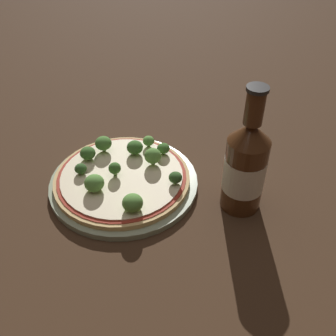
{
  "coord_description": "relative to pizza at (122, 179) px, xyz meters",
  "views": [
    {
      "loc": [
        0.03,
        -0.57,
        0.51
      ],
      "look_at": [
        0.1,
        -0.03,
        0.06
      ],
      "focal_mm": 42.0,
      "sensor_mm": 36.0,
      "label": 1
    }
  ],
  "objects": [
    {
      "name": "pizza",
      "position": [
        0.0,
        0.0,
        0.0
      ],
      "size": [
        0.26,
        0.26,
        0.01
      ],
      "color": "tan",
      "rests_on": "plate"
    },
    {
      "name": "broccoli_floret_8",
      "position": [
        0.06,
        0.09,
        0.02
      ],
      "size": [
        0.02,
        0.02,
        0.02
      ],
      "color": "#6B8E51",
      "rests_on": "pizza"
    },
    {
      "name": "broccoli_floret_2",
      "position": [
        -0.03,
        0.08,
        0.03
      ],
      "size": [
        0.03,
        0.03,
        0.03
      ],
      "color": "#6B8E51",
      "rests_on": "pizza"
    },
    {
      "name": "broccoli_floret_5",
      "position": [
        -0.05,
        -0.03,
        0.02
      ],
      "size": [
        0.04,
        0.04,
        0.03
      ],
      "color": "#6B8E51",
      "rests_on": "pizza"
    },
    {
      "name": "beer_bottle",
      "position": [
        0.21,
        -0.07,
        0.07
      ],
      "size": [
        0.07,
        0.07,
        0.24
      ],
      "color": "#472814",
      "rests_on": "ground_plane"
    },
    {
      "name": "broccoli_floret_7",
      "position": [
        0.06,
        0.03,
        0.03
      ],
      "size": [
        0.03,
        0.03,
        0.03
      ],
      "color": "#6B8E51",
      "rests_on": "pizza"
    },
    {
      "name": "broccoli_floret_1",
      "position": [
        0.03,
        0.07,
        0.02
      ],
      "size": [
        0.03,
        0.03,
        0.03
      ],
      "color": "#6B8E51",
      "rests_on": "pizza"
    },
    {
      "name": "broccoli_floret_4",
      "position": [
        -0.01,
        0.0,
        0.02
      ],
      "size": [
        0.02,
        0.02,
        0.03
      ],
      "color": "#6B8E51",
      "rests_on": "pizza"
    },
    {
      "name": "plate",
      "position": [
        0.0,
        0.0,
        -0.01
      ],
      "size": [
        0.28,
        0.28,
        0.01
      ],
      "color": "#93A384",
      "rests_on": "ground_plane"
    },
    {
      "name": "broccoli_floret_6",
      "position": [
        -0.06,
        0.06,
        0.02
      ],
      "size": [
        0.03,
        0.03,
        0.03
      ],
      "color": "#6B8E51",
      "rests_on": "pizza"
    },
    {
      "name": "broccoli_floret_3",
      "position": [
        0.02,
        -0.09,
        0.02
      ],
      "size": [
        0.04,
        0.04,
        0.03
      ],
      "color": "#6B8E51",
      "rests_on": "pizza"
    },
    {
      "name": "broccoli_floret_10",
      "position": [
        0.09,
        0.06,
        0.02
      ],
      "size": [
        0.03,
        0.03,
        0.02
      ],
      "color": "#6B8E51",
      "rests_on": "pizza"
    },
    {
      "name": "broccoli_floret_9",
      "position": [
        0.1,
        -0.03,
        0.02
      ],
      "size": [
        0.02,
        0.02,
        0.02
      ],
      "color": "#6B8E51",
      "rests_on": "pizza"
    },
    {
      "name": "ground_plane",
      "position": [
        -0.01,
        0.0,
        -0.02
      ],
      "size": [
        3.0,
        3.0,
        0.0
      ],
      "primitive_type": "plane",
      "color": "#3D2819"
    },
    {
      "name": "broccoli_floret_0",
      "position": [
        -0.08,
        0.02,
        0.02
      ],
      "size": [
        0.02,
        0.02,
        0.02
      ],
      "color": "#6B8E51",
      "rests_on": "pizza"
    }
  ]
}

